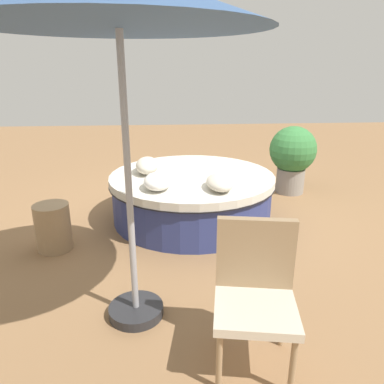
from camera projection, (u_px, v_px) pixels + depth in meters
name	position (u px, v px, depth m)	size (l,w,h in m)	color
ground_plane	(192.00, 217.00, 4.84)	(16.00, 16.00, 0.00)	olive
round_bed	(192.00, 196.00, 4.74)	(2.11, 2.11, 0.60)	navy
throw_pillow_0	(147.00, 165.00, 4.69)	(0.52, 0.29, 0.20)	beige
throw_pillow_1	(158.00, 181.00, 4.08)	(0.47, 0.32, 0.17)	white
throw_pillow_2	(220.00, 182.00, 4.08)	(0.53, 0.30, 0.15)	beige
patio_chair	(255.00, 285.00, 2.37)	(0.58, 0.60, 0.98)	#997A56
patio_umbrella	(118.00, 3.00, 2.20)	(1.94, 1.94, 2.47)	#262628
planter	(292.00, 155.00, 5.60)	(0.71, 0.71, 1.05)	gray
side_table	(53.00, 227.00, 3.93)	(0.37, 0.37, 0.52)	#997A56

